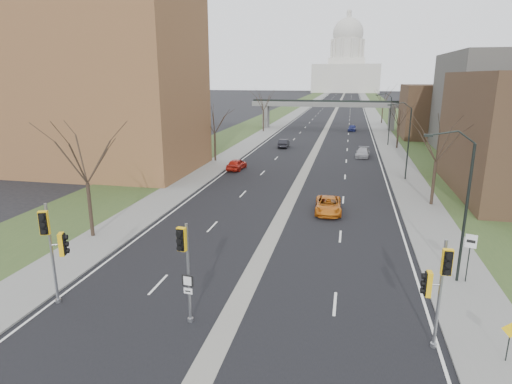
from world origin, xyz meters
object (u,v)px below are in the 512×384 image
(warning_sign, at_px, (510,336))
(car_right_mid, at_px, (363,153))
(signal_pole_right, at_px, (438,280))
(car_left_near, at_px, (237,164))
(signal_pole_left, at_px, (53,240))
(car_left_far, at_px, (284,143))
(car_right_near, at_px, (328,205))
(signal_pole_median, at_px, (185,257))
(speed_limit_sign, at_px, (470,249))
(car_right_far, at_px, (352,128))

(warning_sign, height_order, car_right_mid, warning_sign)
(signal_pole_right, distance_m, car_left_near, 38.72)
(signal_pole_left, relative_size, car_right_mid, 1.19)
(car_left_far, height_order, car_right_near, car_left_far)
(car_left_far, relative_size, car_right_near, 0.88)
(car_left_far, bearing_deg, car_left_near, 79.03)
(signal_pole_left, distance_m, signal_pole_median, 7.21)
(car_right_near, bearing_deg, car_left_near, 125.74)
(speed_limit_sign, xyz_separation_m, car_right_far, (-6.57, 71.38, -1.40))
(signal_pole_right, bearing_deg, car_right_near, 104.77)
(speed_limit_sign, relative_size, car_left_near, 0.69)
(signal_pole_left, bearing_deg, warning_sign, -22.30)
(signal_pole_left, relative_size, speed_limit_sign, 1.90)
(signal_pole_left, height_order, car_right_near, signal_pole_left)
(car_right_far, bearing_deg, signal_pole_left, -96.53)
(signal_pole_left, height_order, car_left_near, signal_pole_left)
(car_right_near, distance_m, car_right_mid, 28.30)
(car_left_near, height_order, car_left_far, car_left_near)
(speed_limit_sign, height_order, car_right_near, speed_limit_sign)
(car_left_near, distance_m, car_left_far, 19.16)
(car_right_near, bearing_deg, speed_limit_sign, -57.15)
(signal_pole_median, height_order, car_left_far, signal_pole_median)
(signal_pole_left, xyz_separation_m, car_left_near, (0.42, 34.33, -2.87))
(signal_pole_left, height_order, car_right_mid, signal_pole_left)
(signal_pole_right, xyz_separation_m, car_right_mid, (-1.92, 46.84, -2.65))
(signal_pole_right, distance_m, car_right_far, 78.50)
(signal_pole_median, distance_m, signal_pole_right, 11.08)
(signal_pole_right, bearing_deg, car_right_far, 91.18)
(warning_sign, height_order, car_left_far, warning_sign)
(warning_sign, xyz_separation_m, car_right_near, (-8.36, 19.10, -0.63))
(warning_sign, relative_size, car_right_near, 0.38)
(signal_pole_right, height_order, car_right_far, signal_pole_right)
(signal_pole_median, relative_size, car_left_near, 1.20)
(car_right_mid, bearing_deg, car_left_far, 158.94)
(car_left_near, bearing_deg, signal_pole_median, 105.44)
(warning_sign, bearing_deg, signal_pole_right, -172.33)
(signal_pole_right, relative_size, car_right_mid, 1.10)
(car_right_near, bearing_deg, signal_pole_right, -76.80)
(speed_limit_sign, height_order, warning_sign, speed_limit_sign)
(car_right_near, relative_size, car_right_far, 1.18)
(signal_pole_median, distance_m, speed_limit_sign, 16.03)
(car_left_near, height_order, car_right_near, car_left_near)
(car_right_far, bearing_deg, speed_limit_sign, -80.63)
(signal_pole_right, height_order, car_left_near, signal_pole_right)
(car_right_near, xyz_separation_m, car_right_far, (1.92, 59.62, 0.03))
(car_right_far, bearing_deg, signal_pole_right, -83.32)
(car_right_far, bearing_deg, signal_pole_median, -91.35)
(signal_pole_right, xyz_separation_m, speed_limit_sign, (3.05, 7.00, -1.22))
(speed_limit_sign, bearing_deg, signal_pole_left, -144.04)
(speed_limit_sign, bearing_deg, car_right_far, 112.87)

